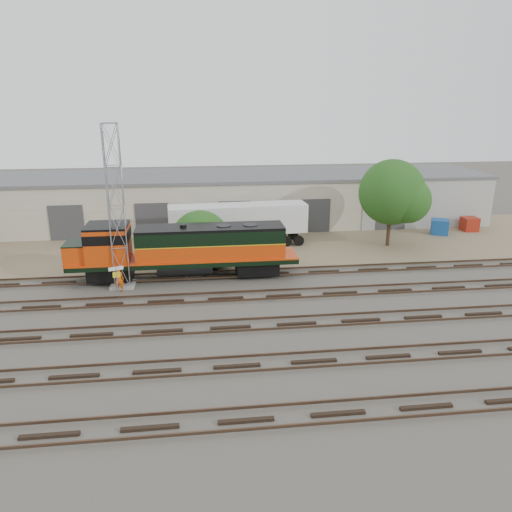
{
  "coord_description": "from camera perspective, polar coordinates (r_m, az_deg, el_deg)",
  "views": [
    {
      "loc": [
        -1.77,
        -29.85,
        13.14
      ],
      "look_at": [
        2.39,
        4.0,
        2.2
      ],
      "focal_mm": 35.0,
      "sensor_mm": 36.0,
      "label": 1
    }
  ],
  "objects": [
    {
      "name": "dumpster_red",
      "position": [
        55.46,
        23.21,
        3.37
      ],
      "size": [
        1.54,
        1.44,
        1.4
      ],
      "primitive_type": "cube",
      "rotation": [
        0.0,
        0.0,
        0.03
      ],
      "color": "maroon",
      "rests_on": "ground"
    },
    {
      "name": "ground",
      "position": [
        32.66,
        -3.32,
        -5.97
      ],
      "size": [
        140.0,
        140.0,
        0.0
      ],
      "primitive_type": "plane",
      "color": "#47423A",
      "rests_on": "ground"
    },
    {
      "name": "tree_mid",
      "position": [
        40.28,
        -6.0,
        1.61
      ],
      "size": [
        5.02,
        4.78,
        4.78
      ],
      "color": "#382619",
      "rests_on": "ground"
    },
    {
      "name": "semi_trailer",
      "position": [
        45.48,
        -1.7,
        4.14
      ],
      "size": [
        12.61,
        3.27,
        3.84
      ],
      "rotation": [
        0.0,
        0.0,
        0.06
      ],
      "color": "silver",
      "rests_on": "ground"
    },
    {
      "name": "signal_tower",
      "position": [
        36.0,
        -15.63,
        5.0
      ],
      "size": [
        1.69,
        1.69,
        11.47
      ],
      "rotation": [
        0.0,
        0.0,
        0.08
      ],
      "color": "gray",
      "rests_on": "ground"
    },
    {
      "name": "worker",
      "position": [
        36.27,
        -15.39,
        -2.59
      ],
      "size": [
        0.7,
        0.48,
        1.83
      ],
      "primitive_type": "imported",
      "rotation": [
        0.0,
        0.0,
        3.07
      ],
      "color": "#D54D0B",
      "rests_on": "ground"
    },
    {
      "name": "warehouse",
      "position": [
        53.89,
        -4.97,
        6.5
      ],
      "size": [
        58.4,
        10.4,
        5.3
      ],
      "color": "beige",
      "rests_on": "ground"
    },
    {
      "name": "locomotive",
      "position": [
        37.47,
        -8.67,
        0.82
      ],
      "size": [
        16.94,
        2.97,
        4.07
      ],
      "color": "black",
      "rests_on": "tracks"
    },
    {
      "name": "sign_post",
      "position": [
        34.55,
        -15.64,
        -2.26
      ],
      "size": [
        0.94,
        0.39,
        2.41
      ],
      "color": "gray",
      "rests_on": "ground"
    },
    {
      "name": "dirt_strip",
      "position": [
        46.77,
        -4.55,
        1.42
      ],
      "size": [
        80.0,
        16.0,
        0.02
      ],
      "primitive_type": "cube",
      "color": "#726047",
      "rests_on": "ground"
    },
    {
      "name": "tree_east",
      "position": [
        46.44,
        15.68,
        6.81
      ],
      "size": [
        6.15,
        5.85,
        7.9
      ],
      "color": "#382619",
      "rests_on": "ground"
    },
    {
      "name": "dumpster_blue",
      "position": [
        52.97,
        20.25,
        3.14
      ],
      "size": [
        2.06,
        2.01,
        1.5
      ],
      "primitive_type": "cube",
      "rotation": [
        0.0,
        0.0,
        -0.4
      ],
      "color": "#154993",
      "rests_on": "ground"
    },
    {
      "name": "tracks",
      "position": [
        29.91,
        -2.94,
        -8.13
      ],
      "size": [
        80.0,
        20.4,
        0.28
      ],
      "color": "black",
      "rests_on": "ground"
    }
  ]
}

